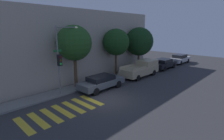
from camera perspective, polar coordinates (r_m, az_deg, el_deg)
name	(u,v)px	position (r m, az deg, el deg)	size (l,w,h in m)	color
ground_plane	(106,100)	(14.04, -1.90, -9.73)	(60.00, 60.00, 0.00)	#333335
sidewalk	(76,87)	(16.94, -11.53, -5.62)	(26.00, 1.66, 0.14)	slate
building_row	(52,46)	(19.77, -19.14, 7.44)	(26.00, 6.00, 7.42)	#A89E8E
crosswalk	(63,111)	(12.75, -15.81, -12.74)	(5.56, 2.60, 0.00)	gold
traffic_light_pole	(63,52)	(14.77, -15.70, 5.65)	(2.39, 0.56, 5.76)	slate
sedan_near_corner	(102,82)	(16.17, -3.43, -3.89)	(4.58, 1.76, 1.31)	#4C5156
pickup_truck	(141,69)	(20.87, 9.59, 0.47)	(5.27, 1.97, 1.79)	tan
sedan_middle	(164,63)	(25.50, 16.49, 2.08)	(4.44, 1.89, 1.39)	black
sedan_far_end	(180,59)	(30.39, 21.26, 3.50)	(4.60, 1.77, 1.44)	#B7BABF
tree_near_corner	(74,43)	(16.25, -12.27, 8.55)	(3.21, 3.21, 5.85)	#4C3823
tree_midblock	(116,42)	(19.94, 1.32, 9.04)	(3.02, 3.02, 5.52)	#4C3823
tree_far_end	(139,42)	(23.46, 8.83, 9.15)	(3.69, 3.69, 5.69)	#4C3823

